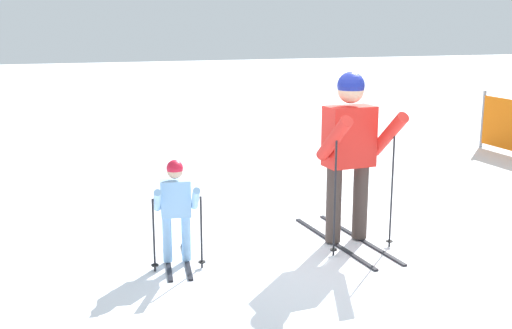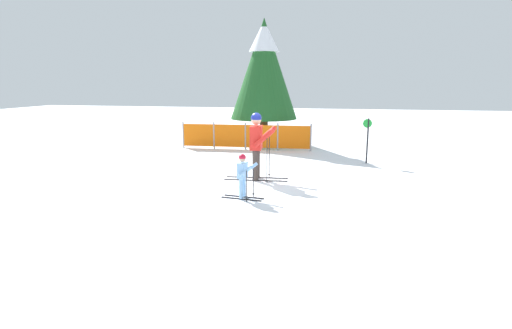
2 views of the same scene
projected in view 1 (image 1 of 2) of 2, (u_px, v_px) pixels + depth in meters
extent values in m
plane|color=white|center=(338.00, 243.00, 6.76)|extent=(60.00, 60.00, 0.00)
cube|color=black|center=(359.00, 238.00, 6.88)|extent=(1.69, 0.18, 0.02)
cube|color=black|center=(333.00, 242.00, 6.76)|extent=(1.69, 0.18, 0.02)
cylinder|color=#3F332D|center=(360.00, 201.00, 6.79)|extent=(0.16, 0.16, 0.80)
cylinder|color=#3F332D|center=(334.00, 205.00, 6.67)|extent=(0.16, 0.16, 0.80)
cube|color=red|center=(349.00, 136.00, 6.57)|extent=(0.32, 0.52, 0.62)
cylinder|color=red|center=(388.00, 135.00, 6.46)|extent=(0.57, 0.17, 0.52)
cylinder|color=red|center=(334.00, 139.00, 6.23)|extent=(0.57, 0.17, 0.52)
sphere|color=#D8AD8C|center=(351.00, 90.00, 6.47)|extent=(0.27, 0.27, 0.27)
sphere|color=navy|center=(351.00, 86.00, 6.45)|extent=(0.28, 0.28, 0.28)
cylinder|color=black|center=(392.00, 189.00, 6.52)|extent=(0.02, 0.02, 1.25)
cylinder|color=black|center=(389.00, 241.00, 6.64)|extent=(0.07, 0.07, 0.01)
cylinder|color=black|center=(335.00, 195.00, 6.27)|extent=(0.02, 0.02, 1.25)
cylinder|color=black|center=(333.00, 250.00, 6.40)|extent=(0.07, 0.07, 0.01)
cube|color=black|center=(187.00, 261.00, 6.24)|extent=(0.95, 0.17, 0.02)
cube|color=black|center=(168.00, 262.00, 6.20)|extent=(0.95, 0.17, 0.02)
cylinder|color=#8CBFF2|center=(186.00, 238.00, 6.18)|extent=(0.09, 0.09, 0.45)
cylinder|color=#8CBFF2|center=(167.00, 239.00, 6.15)|extent=(0.09, 0.09, 0.45)
cube|color=#8CBFF2|center=(176.00, 198.00, 6.08)|extent=(0.20, 0.30, 0.35)
cylinder|color=#8CBFF2|center=(195.00, 199.00, 5.97)|extent=(0.33, 0.11, 0.28)
cylinder|color=#8CBFF2|center=(157.00, 200.00, 5.90)|extent=(0.33, 0.11, 0.28)
sphere|color=#D8AD8C|center=(175.00, 171.00, 6.02)|extent=(0.15, 0.15, 0.15)
sphere|color=red|center=(175.00, 168.00, 6.01)|extent=(0.16, 0.16, 0.16)
cylinder|color=black|center=(201.00, 233.00, 6.01)|extent=(0.02, 0.02, 0.70)
cylinder|color=black|center=(202.00, 262.00, 6.07)|extent=(0.07, 0.07, 0.01)
cylinder|color=black|center=(154.00, 235.00, 5.93)|extent=(0.02, 0.02, 0.70)
cylinder|color=black|center=(155.00, 265.00, 5.99)|extent=(0.07, 0.07, 0.01)
cylinder|color=gray|center=(483.00, 119.00, 11.70)|extent=(0.06, 0.06, 1.04)
cube|color=orange|center=(507.00, 124.00, 11.13)|extent=(1.26, 0.08, 0.88)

